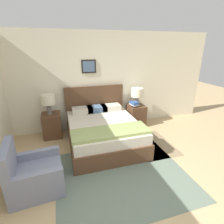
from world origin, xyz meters
TOP-DOWN VIEW (x-y plane):
  - ground_plane at (0.00, 0.00)m, footprint 16.00×16.00m
  - wall_back at (-0.00, 3.06)m, footprint 6.85×0.09m
  - area_rug_main at (-0.01, 0.80)m, footprint 2.34×1.98m
  - area_rug_bedside at (1.07, 1.61)m, footprint 0.85×1.23m
  - bed at (-0.06, 2.03)m, footprint 1.61×1.95m
  - armchair at (-1.49, 0.90)m, footprint 0.86×0.78m
  - nightstand_near_window at (-1.23, 2.74)m, footprint 0.45×0.51m
  - nightstand_by_door at (1.12, 2.74)m, footprint 0.45×0.51m
  - table_lamp_near_window at (-1.25, 2.74)m, footprint 0.34×0.34m
  - table_lamp_by_door at (1.12, 2.74)m, footprint 0.34×0.34m
  - book_thick_bottom at (1.02, 2.69)m, footprint 0.18×0.23m
  - book_hardcover_middle at (1.02, 2.69)m, footprint 0.23×0.29m
  - book_novel_upper at (1.02, 2.69)m, footprint 0.17×0.27m
  - book_slim_near_top at (1.02, 2.69)m, footprint 0.23×0.28m

SIDE VIEW (x-z plane):
  - ground_plane at x=0.00m, z-range 0.00..0.00m
  - area_rug_main at x=-0.01m, z-range 0.00..0.01m
  - area_rug_bedside at x=1.07m, z-range 0.00..0.01m
  - armchair at x=-1.49m, z-range -0.16..0.72m
  - nightstand_near_window at x=-1.23m, z-range 0.00..0.62m
  - nightstand_by_door at x=1.12m, z-range 0.00..0.62m
  - bed at x=-0.06m, z-range -0.28..0.93m
  - book_thick_bottom at x=1.02m, z-range 0.62..0.66m
  - book_hardcover_middle at x=1.02m, z-range 0.66..0.68m
  - book_novel_upper at x=1.02m, z-range 0.68..0.71m
  - book_slim_near_top at x=1.02m, z-range 0.71..0.75m
  - table_lamp_near_window at x=-1.25m, z-range 0.72..1.23m
  - table_lamp_by_door at x=1.12m, z-range 0.72..1.23m
  - wall_back at x=0.00m, z-range 0.00..2.60m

